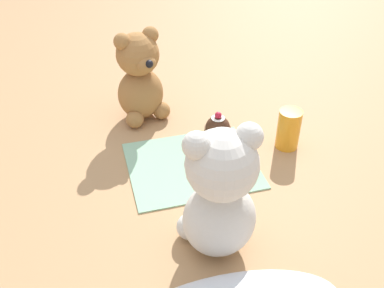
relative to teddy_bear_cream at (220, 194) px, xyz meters
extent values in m
plane|color=tan|center=(-0.01, -0.22, -0.12)|extent=(4.00, 4.00, 0.00)
cube|color=#8EBC99|center=(-0.01, -0.22, -0.11)|extent=(0.26, 0.22, 0.01)
ellipsoid|color=silver|center=(0.00, 0.00, -0.05)|extent=(0.12, 0.11, 0.13)
sphere|color=silver|center=(0.00, 0.00, 0.06)|extent=(0.11, 0.11, 0.11)
ellipsoid|color=silver|center=(0.00, -0.04, 0.05)|extent=(0.05, 0.05, 0.04)
sphere|color=black|center=(0.00, -0.06, 0.06)|extent=(0.02, 0.02, 0.02)
sphere|color=silver|center=(-0.04, 0.00, 0.10)|extent=(0.04, 0.04, 0.04)
sphere|color=silver|center=(0.04, 0.00, 0.10)|extent=(0.04, 0.04, 0.04)
sphere|color=silver|center=(-0.04, -0.03, -0.09)|extent=(0.05, 0.05, 0.05)
sphere|color=silver|center=(0.04, -0.03, -0.09)|extent=(0.05, 0.05, 0.05)
ellipsoid|color=#A3703D|center=(0.05, -0.43, -0.06)|extent=(0.13, 0.12, 0.12)
sphere|color=#A3703D|center=(0.05, -0.43, 0.04)|extent=(0.10, 0.10, 0.10)
ellipsoid|color=#A3703D|center=(0.04, -0.39, 0.04)|extent=(0.06, 0.05, 0.04)
sphere|color=black|center=(0.04, -0.38, 0.04)|extent=(0.02, 0.02, 0.02)
sphere|color=#A3703D|center=(0.08, -0.42, 0.08)|extent=(0.04, 0.04, 0.04)
sphere|color=#A3703D|center=(0.02, -0.44, 0.08)|extent=(0.04, 0.04, 0.04)
sphere|color=#A3703D|center=(0.08, -0.39, -0.10)|extent=(0.04, 0.04, 0.04)
sphere|color=#A3703D|center=(0.01, -0.41, -0.10)|extent=(0.04, 0.04, 0.04)
cylinder|color=brown|center=(-0.10, -0.17, -0.10)|extent=(0.05, 0.05, 0.03)
sphere|color=#472819|center=(-0.10, -0.17, -0.08)|extent=(0.05, 0.05, 0.05)
cylinder|color=white|center=(-0.10, -0.17, -0.06)|extent=(0.03, 0.03, 0.00)
sphere|color=red|center=(-0.10, -0.17, -0.05)|extent=(0.02, 0.02, 0.02)
cylinder|color=brown|center=(-0.09, -0.28, -0.09)|extent=(0.06, 0.06, 0.03)
sphere|color=#472819|center=(-0.09, -0.28, -0.08)|extent=(0.05, 0.05, 0.05)
cylinder|color=white|center=(-0.09, -0.28, -0.05)|extent=(0.03, 0.03, 0.00)
sphere|color=red|center=(-0.09, -0.28, -0.05)|extent=(0.01, 0.01, 0.01)
cylinder|color=orange|center=(-0.23, -0.23, -0.07)|extent=(0.05, 0.05, 0.09)
camera|label=1|loc=(0.17, 0.48, 0.47)|focal=42.00mm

